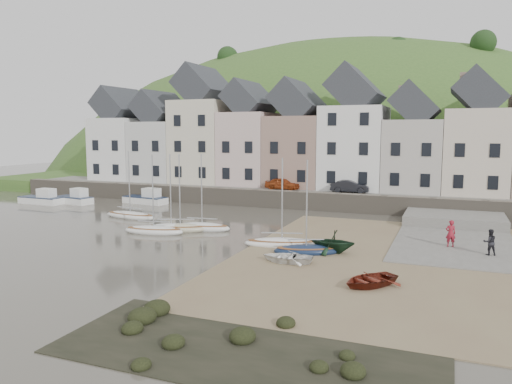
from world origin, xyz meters
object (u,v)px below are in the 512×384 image
at_px(sailboat_0, 130,215).
at_px(rowboat_green, 333,241).
at_px(person_red, 451,233).
at_px(rowboat_red, 370,280).
at_px(car_left, 282,184).
at_px(person_dark, 490,242).
at_px(rowboat_white, 287,257).
at_px(car_right, 350,186).

bearing_deg(sailboat_0, rowboat_green, -16.76).
height_order(rowboat_green, person_red, person_red).
height_order(rowboat_red, car_left, car_left).
height_order(sailboat_0, rowboat_green, sailboat_0).
relative_size(sailboat_0, person_red, 3.46).
xyz_separation_m(person_red, car_left, (-17.06, 14.98, 1.21)).
bearing_deg(person_dark, rowboat_red, 37.99).
height_order(sailboat_0, person_red, sailboat_0).
xyz_separation_m(rowboat_green, car_left, (-9.98, 19.32, 1.43)).
height_order(rowboat_red, person_red, person_red).
height_order(person_red, car_left, car_left).
distance_m(rowboat_white, rowboat_green, 3.88).
xyz_separation_m(rowboat_white, person_dark, (11.37, 6.14, 0.57)).
bearing_deg(person_dark, person_red, -51.04).
bearing_deg(person_dark, rowboat_green, -1.09).
height_order(rowboat_red, car_right, car_right).
xyz_separation_m(rowboat_green, person_dark, (9.39, 2.83, 0.13)).
height_order(sailboat_0, car_right, sailboat_0).
xyz_separation_m(sailboat_0, rowboat_white, (18.11, -9.36, 0.12)).
xyz_separation_m(person_dark, car_left, (-19.37, 16.49, 1.29)).
xyz_separation_m(rowboat_white, rowboat_green, (1.98, 3.31, 0.44)).
relative_size(rowboat_green, rowboat_red, 0.90).
bearing_deg(rowboat_green, person_dark, 107.41).
height_order(sailboat_0, person_dark, sailboat_0).
bearing_deg(rowboat_white, person_red, 124.32).
height_order(rowboat_green, person_dark, person_dark).
distance_m(person_red, person_dark, 2.76).
bearing_deg(rowboat_green, rowboat_white, -30.31).
height_order(rowboat_white, rowboat_green, rowboat_green).
height_order(car_left, car_right, car_right).
relative_size(rowboat_green, car_left, 0.76).
bearing_deg(person_dark, car_right, -71.64).
xyz_separation_m(rowboat_white, car_left, (-8.00, 22.63, 1.86)).
xyz_separation_m(sailboat_0, car_right, (17.40, 13.27, 1.98)).
bearing_deg(person_red, car_right, -71.97).
bearing_deg(rowboat_green, sailboat_0, -106.12).
bearing_deg(car_right, rowboat_red, -173.23).
bearing_deg(car_right, rowboat_green, -178.60).
relative_size(person_dark, car_right, 0.42).
bearing_deg(sailboat_0, person_red, -3.60).
distance_m(sailboat_0, car_right, 21.98).
bearing_deg(person_red, sailboat_0, -18.70).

